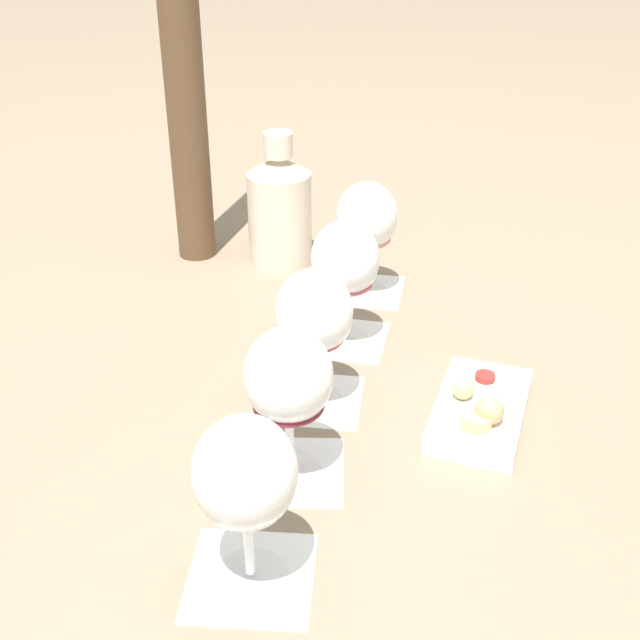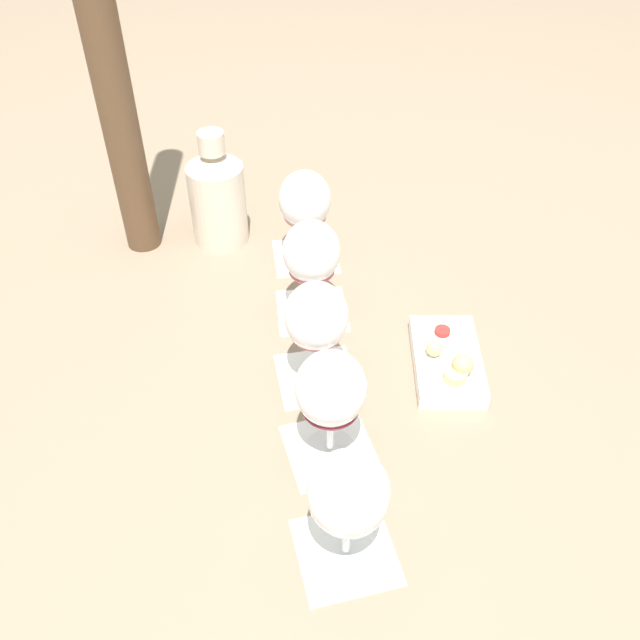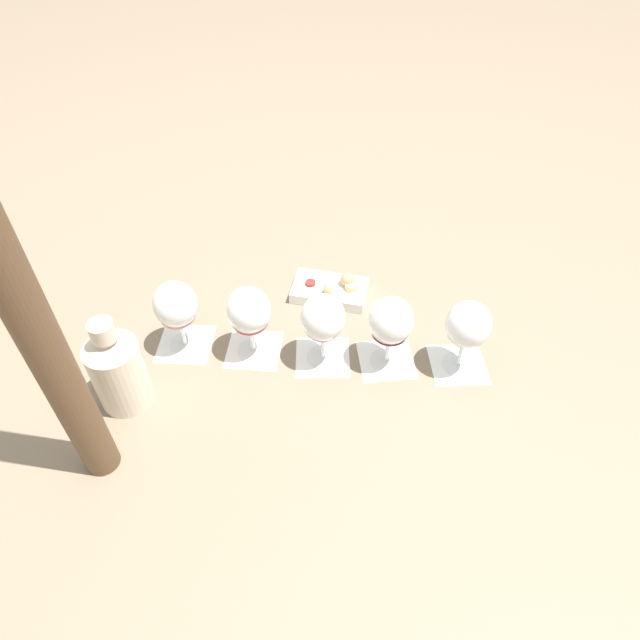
# 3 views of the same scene
# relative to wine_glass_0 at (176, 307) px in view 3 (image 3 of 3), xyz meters

# --- Properties ---
(ground_plane) EXTENTS (8.00, 8.00, 0.00)m
(ground_plane) POSITION_rel_wine_glass_0_xyz_m (0.18, -0.24, -0.11)
(ground_plane) COLOR #7F6B56
(tasting_card_0) EXTENTS (0.16, 0.16, 0.00)m
(tasting_card_0) POSITION_rel_wine_glass_0_xyz_m (0.00, 0.00, -0.11)
(tasting_card_0) COLOR white
(tasting_card_0) RESTS_ON ground_plane
(tasting_card_1) EXTENTS (0.16, 0.16, 0.00)m
(tasting_card_1) POSITION_rel_wine_glass_0_xyz_m (0.09, -0.12, -0.11)
(tasting_card_1) COLOR white
(tasting_card_1) RESTS_ON ground_plane
(tasting_card_2) EXTENTS (0.16, 0.16, 0.00)m
(tasting_card_2) POSITION_rel_wine_glass_0_xyz_m (0.18, -0.25, -0.11)
(tasting_card_2) COLOR white
(tasting_card_2) RESTS_ON ground_plane
(tasting_card_3) EXTENTS (0.16, 0.16, 0.00)m
(tasting_card_3) POSITION_rel_wine_glass_0_xyz_m (0.26, -0.35, -0.11)
(tasting_card_3) COLOR white
(tasting_card_3) RESTS_ON ground_plane
(tasting_card_4) EXTENTS (0.16, 0.16, 0.00)m
(tasting_card_4) POSITION_rel_wine_glass_0_xyz_m (0.35, -0.47, -0.11)
(tasting_card_4) COLOR white
(tasting_card_4) RESTS_ON ground_plane
(wine_glass_0) EXTENTS (0.09, 0.09, 0.17)m
(wine_glass_0) POSITION_rel_wine_glass_0_xyz_m (0.00, 0.00, 0.00)
(wine_glass_0) COLOR white
(wine_glass_0) RESTS_ON tasting_card_0
(wine_glass_1) EXTENTS (0.09, 0.09, 0.17)m
(wine_glass_1) POSITION_rel_wine_glass_0_xyz_m (0.09, -0.12, 0.00)
(wine_glass_1) COLOR white
(wine_glass_1) RESTS_ON tasting_card_1
(wine_glass_2) EXTENTS (0.09, 0.09, 0.17)m
(wine_glass_2) POSITION_rel_wine_glass_0_xyz_m (0.18, -0.25, -0.00)
(wine_glass_2) COLOR white
(wine_glass_2) RESTS_ON tasting_card_2
(wine_glass_3) EXTENTS (0.09, 0.09, 0.17)m
(wine_glass_3) POSITION_rel_wine_glass_0_xyz_m (0.26, -0.35, 0.00)
(wine_glass_3) COLOR white
(wine_glass_3) RESTS_ON tasting_card_3
(wine_glass_4) EXTENTS (0.09, 0.09, 0.17)m
(wine_glass_4) POSITION_rel_wine_glass_0_xyz_m (0.35, -0.47, -0.00)
(wine_glass_4) COLOR white
(wine_glass_4) RESTS_ON tasting_card_4
(ceramic_vase) EXTENTS (0.10, 0.10, 0.21)m
(ceramic_vase) POSITION_rel_wine_glass_0_xyz_m (-0.17, -0.03, -0.02)
(ceramic_vase) COLOR beige
(ceramic_vase) RESTS_ON ground_plane
(snack_dish) EXTENTS (0.17, 0.20, 0.06)m
(snack_dish) POSITION_rel_wine_glass_0_xyz_m (0.33, -0.13, -0.10)
(snack_dish) COLOR white
(snack_dish) RESTS_ON ground_plane
(umbrella_pole) EXTENTS (0.06, 0.06, 0.93)m
(umbrella_pole) POSITION_rel_wine_glass_0_xyz_m (-0.28, -0.12, 0.35)
(umbrella_pole) COLOR brown
(umbrella_pole) RESTS_ON ground_plane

